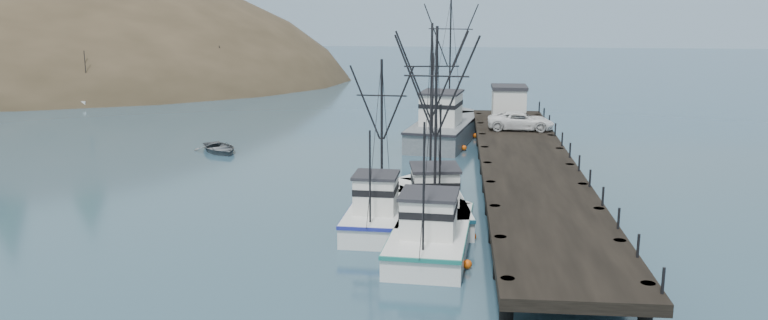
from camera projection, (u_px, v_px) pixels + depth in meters
ground at (246, 278)px, 33.83m from camera, size 400.00×400.00×0.00m
pier at (528, 168)px, 47.69m from camera, size 6.00×44.00×2.00m
distant_ridge at (459, 42)px, 198.03m from camera, size 360.00×40.00×26.00m
distant_ridge_far at (287, 37)px, 217.28m from camera, size 180.00×25.00×18.00m
moored_sailboats at (93, 96)px, 91.10m from camera, size 24.50×18.73×6.35m
trawler_near at (432, 232)px, 37.67m from camera, size 4.35×11.25×11.37m
trawler_mid at (380, 212)px, 41.14m from camera, size 3.47×9.28×9.48m
trawler_far at (432, 202)px, 43.09m from camera, size 4.77×11.09×11.31m
work_vessel at (445, 127)px, 64.83m from camera, size 6.67×14.88×12.49m
pier_shed at (509, 101)px, 64.81m from camera, size 3.00×3.20×2.80m
pickup_truck at (521, 121)px, 59.10m from camera, size 5.28×2.60×1.44m
motorboat at (220, 152)px, 60.61m from camera, size 5.48×5.76×0.97m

